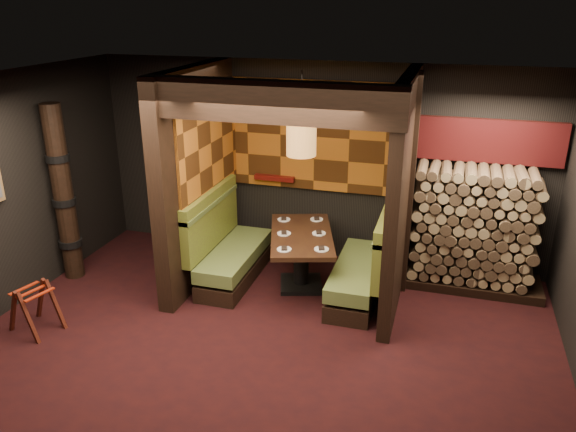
# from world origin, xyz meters

# --- Properties ---
(floor) EXTENTS (6.50, 5.50, 0.02)m
(floor) POSITION_xyz_m (0.00, 0.00, -0.01)
(floor) COLOR black
(floor) RESTS_ON ground
(ceiling) EXTENTS (6.50, 5.50, 0.02)m
(ceiling) POSITION_xyz_m (0.00, 0.00, 2.86)
(ceiling) COLOR black
(ceiling) RESTS_ON ground
(wall_back) EXTENTS (6.50, 0.02, 2.85)m
(wall_back) POSITION_xyz_m (0.00, 2.76, 1.43)
(wall_back) COLOR black
(wall_back) RESTS_ON ground
(wall_front) EXTENTS (6.50, 0.02, 2.85)m
(wall_front) POSITION_xyz_m (0.00, -2.76, 1.43)
(wall_front) COLOR black
(wall_front) RESTS_ON ground
(partition_left) EXTENTS (0.20, 2.20, 2.85)m
(partition_left) POSITION_xyz_m (-1.35, 1.65, 1.43)
(partition_left) COLOR black
(partition_left) RESTS_ON floor
(partition_right) EXTENTS (0.15, 2.10, 2.85)m
(partition_right) POSITION_xyz_m (1.30, 1.70, 1.43)
(partition_right) COLOR black
(partition_right) RESTS_ON floor
(header_beam) EXTENTS (2.85, 0.18, 0.44)m
(header_beam) POSITION_xyz_m (-0.02, 0.70, 2.63)
(header_beam) COLOR black
(header_beam) RESTS_ON partition_left
(tapa_back_panel) EXTENTS (2.40, 0.06, 1.55)m
(tapa_back_panel) POSITION_xyz_m (-0.02, 2.71, 1.82)
(tapa_back_panel) COLOR #AA5C18
(tapa_back_panel) RESTS_ON wall_back
(tapa_side_panel) EXTENTS (0.04, 1.85, 1.45)m
(tapa_side_panel) POSITION_xyz_m (-1.23, 1.82, 1.85)
(tapa_side_panel) COLOR #AA5C18
(tapa_side_panel) RESTS_ON partition_left
(lacquer_shelf) EXTENTS (0.60, 0.12, 0.07)m
(lacquer_shelf) POSITION_xyz_m (-0.60, 2.65, 1.18)
(lacquer_shelf) COLOR #580D0A
(lacquer_shelf) RESTS_ON wall_back
(booth_bench_left) EXTENTS (0.68, 1.60, 1.14)m
(booth_bench_left) POSITION_xyz_m (-0.96, 1.65, 0.40)
(booth_bench_left) COLOR black
(booth_bench_left) RESTS_ON floor
(booth_bench_right) EXTENTS (0.68, 1.60, 1.14)m
(booth_bench_right) POSITION_xyz_m (0.93, 1.65, 0.40)
(booth_bench_right) COLOR black
(booth_bench_right) RESTS_ON floor
(dining_table) EXTENTS (1.17, 1.61, 0.76)m
(dining_table) POSITION_xyz_m (0.07, 1.69, 0.53)
(dining_table) COLOR black
(dining_table) RESTS_ON floor
(place_settings) EXTENTS (0.91, 1.26, 0.03)m
(place_settings) POSITION_xyz_m (0.07, 1.69, 0.77)
(place_settings) COLOR white
(place_settings) RESTS_ON dining_table
(pendant_lamp) EXTENTS (0.36, 0.36, 1.02)m
(pendant_lamp) POSITION_xyz_m (0.07, 1.64, 2.05)
(pendant_lamp) COLOR #AF7336
(pendant_lamp) RESTS_ON ceiling
(luggage_rack) EXTENTS (0.65, 0.54, 0.61)m
(luggage_rack) POSITION_xyz_m (-2.61, -0.20, 0.30)
(luggage_rack) COLOR #40150C
(luggage_rack) RESTS_ON floor
(totem_column) EXTENTS (0.31, 0.31, 2.40)m
(totem_column) POSITION_xyz_m (-3.05, 1.10, 1.19)
(totem_column) COLOR black
(totem_column) RESTS_ON floor
(firewood_stack) EXTENTS (1.73, 0.70, 1.64)m
(firewood_stack) POSITION_xyz_m (2.29, 2.35, 0.82)
(firewood_stack) COLOR black
(firewood_stack) RESTS_ON floor
(mosaic_header) EXTENTS (1.83, 0.10, 0.56)m
(mosaic_header) POSITION_xyz_m (2.29, 2.68, 1.92)
(mosaic_header) COLOR maroon
(mosaic_header) RESTS_ON wall_back
(bay_front_post) EXTENTS (0.08, 0.08, 2.85)m
(bay_front_post) POSITION_xyz_m (1.39, 1.96, 1.43)
(bay_front_post) COLOR black
(bay_front_post) RESTS_ON floor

